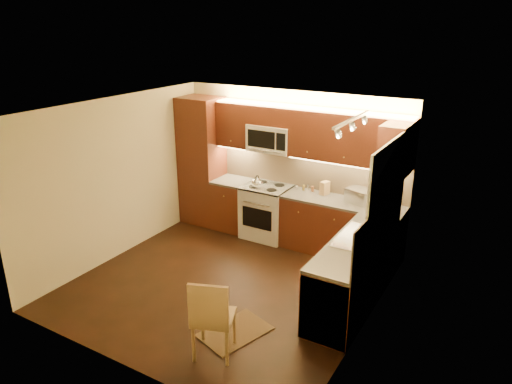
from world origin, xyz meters
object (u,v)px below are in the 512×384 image
Objects in this scene: kettle at (257,181)px; sink at (360,233)px; stove at (267,211)px; soap_bottle at (393,218)px; microwave at (271,138)px; dining_chair at (214,315)px; toaster_oven at (359,196)px; knife_block at (325,188)px.

sink is at bearing -27.64° from kettle.
soap_bottle is (2.24, -0.44, 0.53)m from stove.
microwave is 4.35× the size of soap_bottle.
toaster_oven is at bearing 58.63° from dining_chair.
kettle reaches higher than soap_bottle.
toaster_oven is at bearing 5.37° from kettle.
sink is 0.87× the size of dining_chair.
toaster_oven reaches higher than dining_chair.
microwave reaches higher than knife_block.
dining_chair is (-1.23, -2.56, -0.49)m from soap_bottle.
soap_bottle reaches higher than sink.
microwave reaches higher than stove.
microwave is at bearing 65.32° from kettle.
dining_chair is at bearing -132.68° from soap_bottle.
kettle is at bearing -128.32° from stove.
knife_block is 3.21m from dining_chair.
knife_block reaches higher than soap_bottle.
toaster_oven is at bearing 109.21° from sink.
sink is 2.31× the size of toaster_oven.
soap_bottle reaches higher than dining_chair.
toaster_oven is at bearing 8.71° from knife_block.
knife_block is at bearing 137.14° from soap_bottle.
sink is 0.72m from soap_bottle.
soap_bottle is at bearing -14.48° from microwave.
kettle is at bearing 155.02° from sink.
knife_block is (0.97, 0.17, 0.55)m from stove.
toaster_oven is (1.57, -0.04, -0.71)m from microwave.
soap_bottle is (1.27, -0.62, -0.02)m from knife_block.
stove is 4.29× the size of knife_block.
toaster_oven is (1.69, 0.24, -0.02)m from kettle.
stove is 5.27× the size of soap_bottle.
sink is at bearing -53.25° from toaster_oven.
dining_chair is at bearing -71.27° from kettle.
stove is at bearing 151.86° from soap_bottle.
toaster_oven is 0.86m from soap_bottle.
soap_bottle is 0.18× the size of dining_chair.
sink is at bearing -32.21° from microwave.
knife_block is (-1.03, 1.30, 0.03)m from sink.
dining_chair reaches higher than stove.
stove is at bearing -90.00° from microwave.
kettle is at bearing 155.74° from soap_bottle.
dining_chair is (-0.57, -3.10, -0.52)m from toaster_oven.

